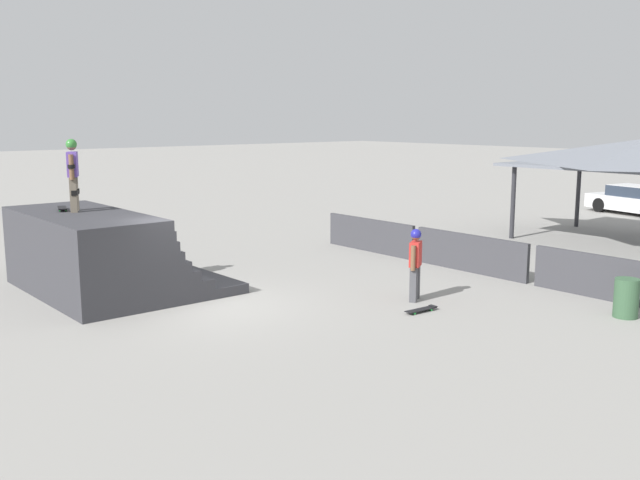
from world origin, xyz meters
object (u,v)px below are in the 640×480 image
at_px(trash_bin, 626,298).
at_px(parked_car_white, 635,201).
at_px(skateboard_on_deck, 62,208).
at_px(skateboard_on_ground, 422,309).
at_px(skater_on_deck, 73,170).
at_px(bystander_walking, 415,259).

height_order(trash_bin, parked_car_white, parked_car_white).
bearing_deg(trash_bin, parked_car_white, 116.09).
relative_size(skateboard_on_deck, parked_car_white, 0.19).
relative_size(skateboard_on_ground, trash_bin, 1.00).
height_order(skateboard_on_deck, skateboard_on_ground, skateboard_on_deck).
relative_size(skater_on_deck, parked_car_white, 0.40).
bearing_deg(trash_bin, skateboard_on_ground, -135.42).
bearing_deg(skateboard_on_deck, parked_car_white, 102.60).
bearing_deg(parked_car_white, skater_on_deck, -82.88).
xyz_separation_m(skateboard_on_ground, parked_car_white, (-4.85, 19.28, 0.54)).
height_order(skater_on_deck, skateboard_on_deck, skater_on_deck).
bearing_deg(parked_car_white, bystander_walking, -66.02).
height_order(skater_on_deck, skateboard_on_ground, skater_on_deck).
bearing_deg(bystander_walking, parked_car_white, -19.20).
bearing_deg(skateboard_on_deck, bystander_walking, 60.68).
relative_size(skateboard_on_deck, trash_bin, 0.98).
xyz_separation_m(bystander_walking, parked_car_white, (-4.04, 18.65, -0.40)).
bearing_deg(parked_car_white, trash_bin, -52.16).
height_order(bystander_walking, parked_car_white, bystander_walking).
bearing_deg(trash_bin, bystander_walking, -148.18).
distance_m(skateboard_on_deck, trash_bin, 13.32).
bearing_deg(skater_on_deck, bystander_walking, 69.78).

